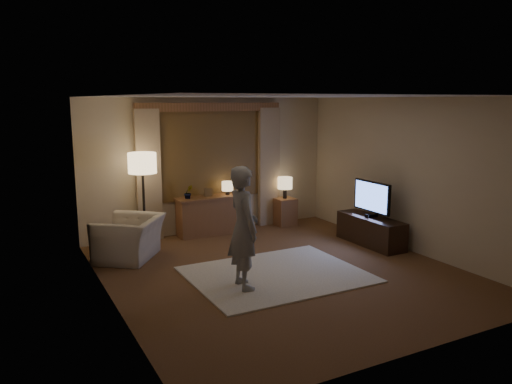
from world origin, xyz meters
TOP-DOWN VIEW (x-y plane):
  - room at (0.00, 0.50)m, footprint 5.04×5.54m
  - rug at (-0.14, -0.09)m, footprint 2.50×2.00m
  - sideboard at (-0.15, 2.50)m, footprint 1.20×0.40m
  - picture_frame at (-0.15, 2.50)m, footprint 0.16×0.02m
  - plant at (-0.55, 2.50)m, footprint 0.17×0.13m
  - table_lamp_sideboard at (0.25, 2.50)m, footprint 0.22×0.22m
  - floor_lamp at (-1.46, 2.25)m, footprint 0.48×0.48m
  - armchair at (-1.86, 1.71)m, footprint 1.36×1.39m
  - side_table at (1.52, 2.45)m, footprint 0.40×0.40m
  - table_lamp_side at (1.52, 2.45)m, footprint 0.30×0.30m
  - tv_stand at (2.15, 0.52)m, footprint 0.45×1.40m
  - tv at (2.15, 0.52)m, footprint 0.22×0.89m
  - person at (-0.80, -0.33)m, footprint 0.45×0.64m

SIDE VIEW (x-z plane):
  - rug at x=-0.14m, z-range 0.00..0.02m
  - tv_stand at x=2.15m, z-range 0.00..0.50m
  - side_table at x=1.52m, z-range 0.00..0.56m
  - armchair at x=-1.86m, z-range 0.00..0.68m
  - sideboard at x=-0.15m, z-range 0.00..0.70m
  - picture_frame at x=-0.15m, z-range 0.70..0.90m
  - plant at x=-0.55m, z-range 0.70..1.00m
  - tv at x=2.15m, z-range 0.53..1.18m
  - person at x=-0.80m, z-range 0.02..1.70m
  - table_lamp_side at x=1.52m, z-range 0.65..1.09m
  - table_lamp_sideboard at x=0.25m, z-range 0.75..1.05m
  - room at x=0.00m, z-range 0.01..2.65m
  - floor_lamp at x=-1.46m, z-range 0.56..2.23m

